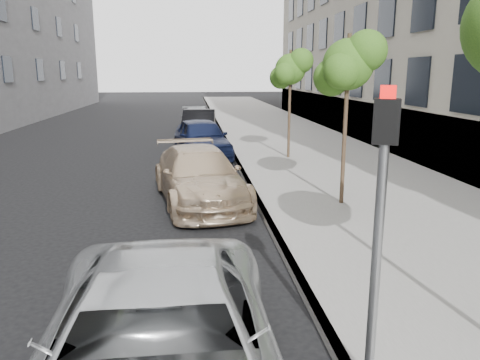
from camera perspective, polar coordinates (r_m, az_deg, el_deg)
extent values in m
cube|color=gray|center=(27.58, 4.11, 6.18)|extent=(6.40, 72.00, 0.14)
cube|color=#9E9B93|center=(27.21, -2.42, 6.11)|extent=(0.15, 72.00, 0.14)
cylinder|color=#38281C|center=(11.63, 12.71, 6.99)|extent=(0.10, 0.10, 4.07)
sphere|color=#2D5E18|center=(11.57, 13.05, 13.57)|extent=(1.20, 1.20, 1.20)
sphere|color=#2D5E18|center=(11.51, 15.16, 14.95)|extent=(0.96, 0.96, 0.96)
sphere|color=#2D5E18|center=(11.72, 11.15, 12.17)|extent=(0.90, 0.90, 0.90)
cylinder|color=#38281C|center=(17.89, 6.05, 9.12)|extent=(0.10, 0.10, 4.00)
sphere|color=#2D5E18|center=(17.85, 6.15, 13.28)|extent=(1.14, 1.14, 1.14)
sphere|color=#2D5E18|center=(17.74, 7.45, 14.22)|extent=(0.91, 0.91, 0.91)
sphere|color=#2D5E18|center=(18.04, 5.01, 12.35)|extent=(0.85, 0.85, 0.85)
cylinder|color=#939699|center=(4.94, 16.21, -10.42)|extent=(0.10, 0.10, 2.53)
cube|color=black|center=(4.58, 17.38, 6.83)|extent=(0.29, 0.26, 0.42)
cube|color=red|center=(4.56, 17.61, 10.20)|extent=(0.17, 0.14, 0.12)
imported|color=silver|center=(4.71, -9.99, -20.74)|extent=(2.48, 5.26, 1.45)
imported|color=#CDB392|center=(12.16, -5.00, 0.50)|extent=(2.75, 5.13, 1.41)
imported|color=#11193A|center=(18.63, -4.71, 5.10)|extent=(2.51, 4.80, 1.56)
imported|color=black|center=(23.75, -5.01, 6.71)|extent=(1.86, 4.62, 1.49)
imported|color=#A4A8AC|center=(28.73, -5.20, 7.53)|extent=(2.13, 4.40, 1.23)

